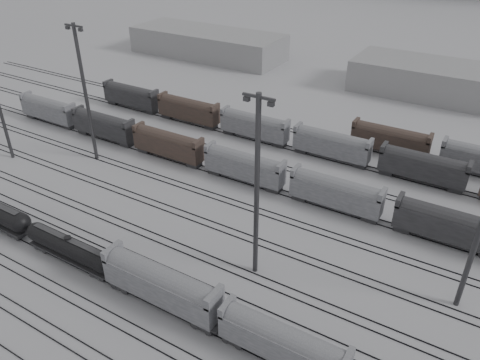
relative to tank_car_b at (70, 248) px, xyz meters
The scene contains 11 objects.
ground 18.61m from the tank_car_b, ahead, with size 900.00×900.00×0.00m, color #BABABF.
tracks 24.84m from the tank_car_b, 41.83° to the left, with size 220.00×71.50×0.16m.
tank_car_b is the anchor object (origin of this frame).
hopper_car_a 16.18m from the tank_car_b, ahead, with size 16.13×3.21×5.77m.
hopper_car_b 32.40m from the tank_car_b, ahead, with size 14.45×2.87×5.17m.
light_mast_b 32.80m from the tank_car_b, 129.74° to the left, with size 4.11×0.66×25.72m.
light_mast_c 27.71m from the tank_car_b, 26.61° to the left, with size 4.04×0.65×25.25m.
bg_string_near 40.74m from the tank_car_b, 49.55° to the left, with size 151.00×3.00×5.60m.
bg_string_mid 59.47m from the tank_car_b, 52.22° to the left, with size 151.00×3.00×5.60m.
warehouse_left 102.79m from the tank_car_b, 113.85° to the left, with size 50.00×18.00×8.00m, color #949496.
warehouse_mid 98.22m from the tank_car_b, 73.17° to the left, with size 40.00×18.00×8.00m, color #949496.
Camera 1 is at (27.39, -30.04, 42.85)m, focal length 35.00 mm.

